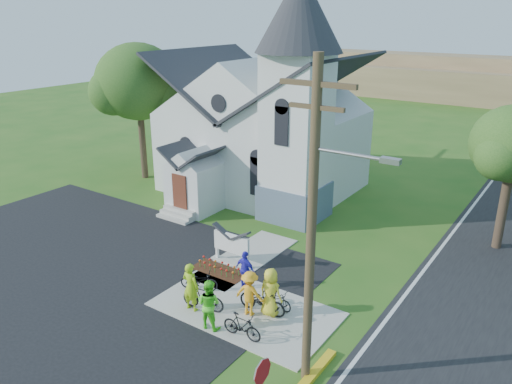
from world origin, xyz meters
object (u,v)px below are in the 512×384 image
Objects in this scene: cyclist_2 at (245,270)px; bike_4 at (276,298)px; bike_0 at (199,280)px; cyclist_4 at (270,292)px; church_sign at (232,244)px; cyclist_0 at (191,287)px; bike_1 at (203,297)px; cyclist_3 at (250,293)px; cyclist_1 at (209,304)px; stop_sign at (262,381)px; bike_2 at (262,300)px; utility_pole at (314,221)px; bike_3 at (242,326)px.

bike_4 is (1.87, -0.54, -0.42)m from cyclist_2.
cyclist_4 reaches higher than bike_0.
cyclist_0 reaches higher than church_sign.
church_sign is at bearing -32.12° from cyclist_4.
cyclist_3 is at bearing -76.16° from bike_1.
cyclist_4 reaches higher than cyclist_1.
stop_sign is 5.32m from cyclist_1.
cyclist_2 is at bearing -108.70° from cyclist_0.
bike_1 is 2.64m from cyclist_4.
church_sign is 1.11× the size of cyclist_0.
church_sign is 4.25m from bike_2.
cyclist_0 reaches higher than bike_2.
stop_sign is 5.82m from cyclist_3.
cyclist_4 is at bearing 141.93° from utility_pole.
cyclist_0 is at bearing -174.14° from bike_0.
bike_3 is at bearing -168.75° from bike_4.
bike_1 reaches higher than bike_0.
utility_pole is 5.09× the size of bike_2.
cyclist_4 is at bearing 120.62° from stop_sign.
bike_3 is (-2.88, 0.44, -4.88)m from utility_pole.
church_sign reaches higher than bike_1.
bike_0 is 3.10m from bike_2.
bike_1 is (1.12, -1.06, 0.11)m from bike_0.
church_sign is 2.24m from cyclist_2.
bike_0 is at bearing 142.99° from stop_sign.
bike_2 is at bearing 145.57° from utility_pole.
bike_4 is (2.62, 2.00, -0.59)m from cyclist_0.
cyclist_1 is at bearing -140.13° from bike_1.
bike_1 reaches higher than bike_4.
church_sign is 4.20m from cyclist_3.
utility_pole is at bearing -129.17° from bike_2.
utility_pole is 5.05× the size of cyclist_0.
cyclist_0 is at bearing 115.52° from bike_2.
cyclist_0 is at bearing 148.17° from stop_sign.
cyclist_3 is at bearing -155.68° from cyclist_0.
bike_0 is 0.90× the size of bike_1.
cyclist_1 is at bearing 55.46° from cyclist_3.
cyclist_0 is (-5.63, 3.49, -0.74)m from stop_sign.
bike_1 is at bearing -69.09° from church_sign.
bike_0 is (-0.72, 1.30, -0.57)m from cyclist_0.
bike_2 is (1.98, 1.15, -0.02)m from bike_1.
stop_sign reaches higher than bike_0.
cyclist_0 is 1.31× the size of bike_4.
cyclist_3 is (-0.33, -0.37, 0.38)m from bike_2.
stop_sign reaches higher than cyclist_2.
bike_4 is (1.32, 2.49, -0.56)m from cyclist_1.
stop_sign is 1.55× the size of bike_0.
bike_2 is at bearing -71.42° from bike_1.
cyclist_1 is (1.31, -0.49, -0.04)m from cyclist_0.
cyclist_3 reaches higher than bike_1.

